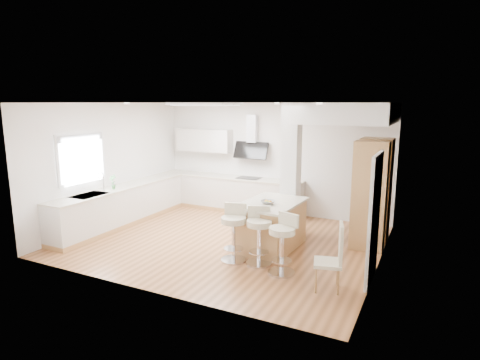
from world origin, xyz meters
The scene contains 18 objects.
ground centered at (0.00, 0.00, 0.00)m, with size 6.00×6.00×0.00m, color #A66A3D.
ceiling centered at (0.00, 0.00, 0.00)m, with size 6.00×5.00×0.02m, color white.
wall_back centered at (0.00, 2.50, 1.40)m, with size 6.00×0.04×2.80m, color silver.
wall_left centered at (-3.00, 0.00, 1.40)m, with size 0.04×5.00×2.80m, color silver.
wall_right centered at (3.00, 0.00, 1.40)m, with size 0.04×5.00×2.80m, color silver.
skylight centered at (-0.79, 0.60, 2.77)m, with size 4.10×2.10×0.06m.
window_left centered at (-2.96, -0.90, 1.69)m, with size 0.06×1.28×1.07m.
doorway_right centered at (2.97, -0.60, 1.00)m, with size 0.05×1.00×2.10m.
counter_left centered at (-2.70, 0.23, 0.46)m, with size 0.63×4.50×1.35m.
counter_back centered at (-0.91, 2.22, 0.70)m, with size 3.62×0.63×2.50m.
pillar centered at (1.05, 0.95, 1.40)m, with size 0.35×0.35×2.80m.
soffit centered at (2.10, 1.40, 2.60)m, with size 1.78×2.20×0.40m.
oven_column centered at (2.68, 1.23, 1.05)m, with size 0.63×1.21×2.10m.
peninsula centered at (0.99, 0.04, 0.47)m, with size 1.08×1.56×0.99m.
bar_stool_a centered at (0.63, -0.86, 0.58)m, with size 0.56×0.56×1.03m.
bar_stool_b centered at (1.09, -0.79, 0.57)m, with size 0.61×0.61×1.02m.
bar_stool_c centered at (1.60, -0.98, 0.57)m, with size 0.57×0.57×1.01m.
dining_chair centered at (2.51, -1.22, 0.56)m, with size 0.50×0.50×1.05m.
Camera 1 is at (3.75, -6.94, 2.81)m, focal length 30.00 mm.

